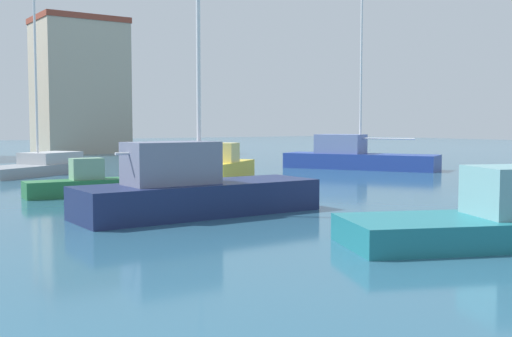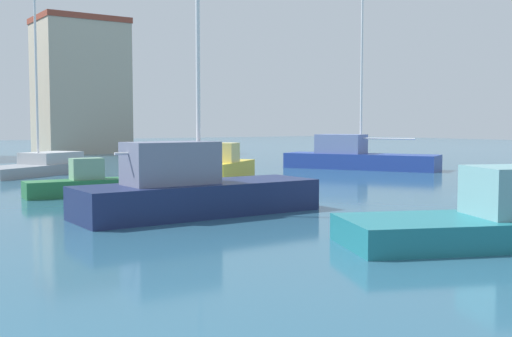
# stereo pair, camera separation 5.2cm
# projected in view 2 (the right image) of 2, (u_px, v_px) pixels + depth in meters

# --- Properties ---
(water) EXTENTS (160.00, 160.00, 0.00)m
(water) POSITION_uv_depth(u_px,v_px,m) (181.00, 180.00, 29.26)
(water) COLOR #285670
(water) RESTS_ON ground
(sailboat_grey_behind_lamppost) EXTENTS (7.63, 6.01, 11.86)m
(sailboat_grey_behind_lamppost) POSITION_uv_depth(u_px,v_px,m) (42.00, 165.00, 32.93)
(sailboat_grey_behind_lamppost) COLOR gray
(sailboat_grey_behind_lamppost) RESTS_ON water
(sailboat_blue_center_channel) EXTENTS (6.15, 8.91, 9.90)m
(sailboat_blue_center_channel) POSITION_uv_depth(u_px,v_px,m) (356.00, 157.00, 36.68)
(sailboat_blue_center_channel) COLOR #233D93
(sailboat_blue_center_channel) RESTS_ON water
(motorboat_yellow_inner_mooring) EXTENTS (3.95, 3.38, 1.80)m
(motorboat_yellow_inner_mooring) POSITION_uv_depth(u_px,v_px,m) (228.00, 169.00, 27.78)
(motorboat_yellow_inner_mooring) COLOR gold
(motorboat_yellow_inner_mooring) RESTS_ON water
(motorboat_teal_mid_harbor) EXTENTS (7.28, 4.98, 1.69)m
(motorboat_teal_mid_harbor) POSITION_uv_depth(u_px,v_px,m) (504.00, 219.00, 13.80)
(motorboat_teal_mid_harbor) COLOR #1E707A
(motorboat_teal_mid_harbor) RESTS_ON water
(motorboat_green_outer_mooring) EXTENTS (4.14, 1.48, 1.38)m
(motorboat_green_outer_mooring) POSITION_uv_depth(u_px,v_px,m) (83.00, 184.00, 22.93)
(motorboat_green_outer_mooring) COLOR #28703D
(motorboat_green_outer_mooring) RESTS_ON water
(sailboat_navy_distant_east) EXTENTS (7.18, 2.33, 12.00)m
(sailboat_navy_distant_east) POSITION_uv_depth(u_px,v_px,m) (193.00, 189.00, 18.07)
(sailboat_navy_distant_east) COLOR #19234C
(sailboat_navy_distant_east) RESTS_ON water
(harbor_office) EXTENTS (7.52, 6.20, 12.02)m
(harbor_office) POSITION_uv_depth(u_px,v_px,m) (81.00, 86.00, 56.39)
(harbor_office) COLOR #B2A893
(harbor_office) RESTS_ON ground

